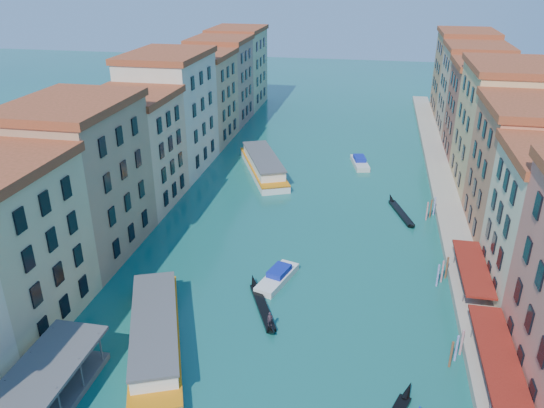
{
  "coord_description": "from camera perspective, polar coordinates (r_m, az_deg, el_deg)",
  "views": [
    {
      "loc": [
        9.57,
        -16.64,
        34.72
      ],
      "look_at": [
        -2.86,
        47.03,
        5.2
      ],
      "focal_mm": 35.0,
      "sensor_mm": 36.0,
      "label": 1
    }
  ],
  "objects": [
    {
      "name": "vaporetto_near",
      "position": [
        55.29,
        -12.46,
        -13.31
      ],
      "size": [
        12.02,
        20.69,
        3.04
      ],
      "rotation": [
        0.0,
        0.0,
        0.39
      ],
      "color": "silver",
      "rests_on": "ground"
    },
    {
      "name": "mooring_poles_left",
      "position": [
        52.21,
        -26.46,
        -18.48
      ],
      "size": [
        0.24,
        8.24,
        3.2
      ],
      "color": "brown",
      "rests_on": "ground"
    },
    {
      "name": "quay",
      "position": [
        89.39,
        18.15,
        0.68
      ],
      "size": [
        4.0,
        140.0,
        1.0
      ],
      "primitive_type": "cube",
      "color": "#AEA38C",
      "rests_on": "ground"
    },
    {
      "name": "mooring_poles_right",
      "position": [
        57.21,
        18.89,
        -12.83
      ],
      "size": [
        1.44,
        54.24,
        3.2
      ],
      "color": "brown",
      "rests_on": "ground"
    },
    {
      "name": "motorboat_mid",
      "position": [
        63.88,
        0.6,
        -7.82
      ],
      "size": [
        4.37,
        7.75,
        1.53
      ],
      "rotation": [
        0.0,
        0.0,
        -0.29
      ],
      "color": "silver",
      "rests_on": "ground"
    },
    {
      "name": "gondola_fore",
      "position": [
        59.33,
        -1.04,
        -10.9
      ],
      "size": [
        5.53,
        10.73,
        2.28
      ],
      "rotation": [
        0.0,
        0.0,
        0.43
      ],
      "color": "black",
      "rests_on": "ground"
    },
    {
      "name": "motorboat_far",
      "position": [
        101.41,
        9.42,
        4.48
      ],
      "size": [
        4.06,
        8.01,
        1.59
      ],
      "rotation": [
        0.0,
        0.0,
        0.22
      ],
      "color": "silver",
      "rests_on": "ground"
    },
    {
      "name": "gondola_far",
      "position": [
        82.74,
        13.67,
        -0.83
      ],
      "size": [
        4.38,
        11.22,
        1.63
      ],
      "rotation": [
        0.0,
        0.0,
        0.31
      ],
      "color": "black",
      "rests_on": "ground"
    },
    {
      "name": "vaporetto_stop",
      "position": [
        50.81,
        -24.1,
        -19.09
      ],
      "size": [
        5.4,
        16.4,
        3.65
      ],
      "color": "#504F52",
      "rests_on": "ground"
    },
    {
      "name": "vaporetto_far",
      "position": [
        96.33,
        -0.94,
        4.25
      ],
      "size": [
        12.97,
        21.53,
        3.18
      ],
      "rotation": [
        0.0,
        0.0,
        0.41
      ],
      "color": "silver",
      "rests_on": "ground"
    },
    {
      "name": "restaurant_awnings",
      "position": [
        52.32,
        23.31,
        -15.25
      ],
      "size": [
        3.2,
        44.55,
        3.12
      ],
      "color": "maroon",
      "rests_on": "ground"
    },
    {
      "name": "left_bank_palazzos",
      "position": [
        92.22,
        -12.23,
        8.18
      ],
      "size": [
        12.8,
        128.4,
        21.0
      ],
      "color": "beige",
      "rests_on": "ground"
    },
    {
      "name": "right_bank_palazzos",
      "position": [
        87.79,
        24.12,
        5.78
      ],
      "size": [
        12.8,
        128.4,
        21.0
      ],
      "color": "#AE3F38",
      "rests_on": "ground"
    }
  ]
}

